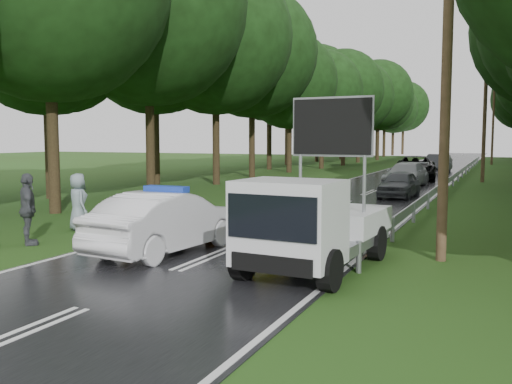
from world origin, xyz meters
The scene contains 21 objects.
ground centered at (0.00, 0.00, 0.00)m, with size 160.00×160.00×0.00m, color #254012.
road centered at (0.00, 30.00, 0.01)m, with size 7.00×140.00×0.02m, color black.
guardrail centered at (3.70, 29.67, 0.55)m, with size 0.12×60.06×0.70m.
utility_pole_near centered at (5.20, 2.00, 5.06)m, with size 1.40×0.24×10.00m.
utility_pole_mid centered at (5.20, 28.00, 5.06)m, with size 1.40×0.24×10.00m.
utility_pole_far centered at (5.20, 54.00, 5.06)m, with size 1.40×0.24×10.00m.
police_sedan centered at (-1.26, 0.17, 0.78)m, with size 2.12×4.85×1.70m.
work_truck centered at (2.71, -0.29, 1.03)m, with size 2.45×4.93×3.81m.
barrier centered at (0.29, 3.38, 0.82)m, with size 2.57×0.68×1.09m.
officer centered at (-0.29, 4.55, 0.80)m, with size 0.58×0.38×1.60m, color gold.
civilian centered at (1.50, 3.00, 0.86)m, with size 0.84×0.65×1.73m, color #18409E.
bystander_mid centered at (-5.28, -0.44, 0.98)m, with size 1.15×0.48×1.96m, color #42454A.
bystander_right centered at (-5.70, 2.02, 0.90)m, with size 0.88×0.57×1.81m, color gray.
queue_car_first centered at (1.83, 16.16, 0.65)m, with size 1.54×3.84×1.31m, color #474A4F.
queue_car_second centered at (1.14, 22.66, 0.71)m, with size 2.00×4.91×1.43m, color #ACB0B4.
queue_car_third centered at (0.80, 28.66, 0.82)m, with size 2.72×5.90×1.64m, color black.
queue_car_fourth centered at (1.37, 37.43, 0.76)m, with size 1.61×4.63×1.53m, color #3C3E44.
cone_center centered at (-1.00, 2.00, 0.40)m, with size 0.39×0.39×0.82m.
cone_far centered at (0.13, 2.74, 0.32)m, with size 0.31×0.31×0.66m.
cone_left_mid centered at (-3.40, 1.29, 0.38)m, with size 0.37×0.37×0.78m.
cone_right centered at (3.04, 3.44, 0.38)m, with size 0.37×0.37×0.78m.
Camera 1 is at (6.51, -11.98, 2.92)m, focal length 40.00 mm.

